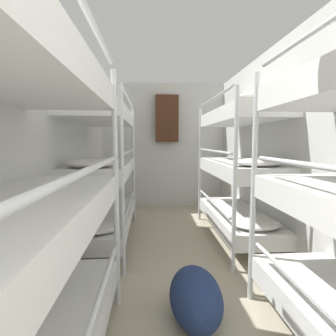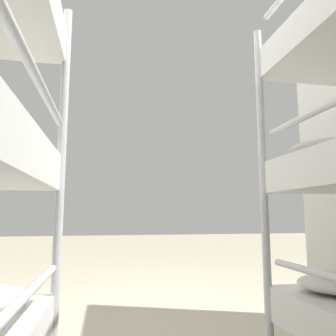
# 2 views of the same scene
# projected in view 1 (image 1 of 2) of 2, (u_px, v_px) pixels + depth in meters

# --- Properties ---
(wall_left) EXTENTS (0.06, 5.70, 2.45)m
(wall_left) POSITION_uv_depth(u_px,v_px,m) (46.00, 151.00, 2.38)
(wall_left) COLOR silver
(wall_left) RESTS_ON ground_plane
(wall_right) EXTENTS (0.06, 5.70, 2.45)m
(wall_right) POSITION_uv_depth(u_px,v_px,m) (305.00, 150.00, 2.55)
(wall_right) COLOR silver
(wall_right) RESTS_ON ground_plane
(wall_back) EXTENTS (2.52, 0.06, 2.45)m
(wall_back) POSITION_uv_depth(u_px,v_px,m) (164.00, 146.00, 5.27)
(wall_back) COLOR silver
(wall_back) RESTS_ON ground_plane
(bunk_stack_left_near) EXTENTS (0.67, 1.83, 1.88)m
(bunk_stack_left_near) POSITION_uv_depth(u_px,v_px,m) (6.00, 225.00, 1.06)
(bunk_stack_left_near) COLOR silver
(bunk_stack_left_near) RESTS_ON ground_plane
(bunk_stack_left_far) EXTENTS (0.67, 1.83, 1.88)m
(bunk_stack_left_far) POSITION_uv_depth(u_px,v_px,m) (103.00, 169.00, 3.29)
(bunk_stack_left_far) COLOR silver
(bunk_stack_left_far) RESTS_ON ground_plane
(bunk_stack_right_far) EXTENTS (0.67, 1.83, 1.88)m
(bunk_stack_right_far) POSITION_uv_depth(u_px,v_px,m) (238.00, 168.00, 3.41)
(bunk_stack_right_far) COLOR silver
(bunk_stack_right_far) RESTS_ON ground_plane
(duffel_bag) EXTENTS (0.38, 0.64, 0.38)m
(duffel_bag) POSITION_uv_depth(u_px,v_px,m) (195.00, 297.00, 1.89)
(duffel_bag) COLOR navy
(duffel_bag) RESTS_ON ground_plane
(hanging_coat) EXTENTS (0.44, 0.12, 0.90)m
(hanging_coat) POSITION_uv_depth(u_px,v_px,m) (167.00, 119.00, 5.07)
(hanging_coat) COLOR #472819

